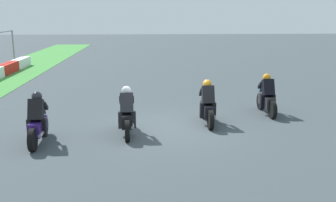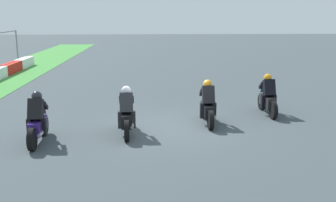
{
  "view_description": "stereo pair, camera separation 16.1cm",
  "coord_description": "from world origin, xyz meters",
  "px_view_note": "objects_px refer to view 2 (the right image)",
  "views": [
    {
      "loc": [
        -12.35,
        0.89,
        3.68
      ],
      "look_at": [
        -0.05,
        0.1,
        0.9
      ],
      "focal_mm": 41.42,
      "sensor_mm": 36.0,
      "label": 1
    },
    {
      "loc": [
        -12.35,
        0.73,
        3.68
      ],
      "look_at": [
        -0.05,
        0.1,
        0.9
      ],
      "focal_mm": 41.42,
      "sensor_mm": 36.0,
      "label": 2
    }
  ],
  "objects_px": {
    "rider_lane_a": "(268,98)",
    "rider_lane_d": "(38,122)",
    "rider_lane_b": "(208,106)",
    "rider_lane_c": "(127,115)"
  },
  "relations": [
    {
      "from": "rider_lane_a",
      "to": "rider_lane_d",
      "type": "relative_size",
      "value": 1.0
    },
    {
      "from": "rider_lane_c",
      "to": "rider_lane_d",
      "type": "distance_m",
      "value": 2.63
    },
    {
      "from": "rider_lane_c",
      "to": "rider_lane_a",
      "type": "bearing_deg",
      "value": -69.0
    },
    {
      "from": "rider_lane_a",
      "to": "rider_lane_b",
      "type": "bearing_deg",
      "value": 115.58
    },
    {
      "from": "rider_lane_b",
      "to": "rider_lane_d",
      "type": "bearing_deg",
      "value": 108.33
    },
    {
      "from": "rider_lane_b",
      "to": "rider_lane_c",
      "type": "bearing_deg",
      "value": 111.11
    },
    {
      "from": "rider_lane_b",
      "to": "rider_lane_c",
      "type": "height_order",
      "value": "same"
    },
    {
      "from": "rider_lane_d",
      "to": "rider_lane_c",
      "type": "bearing_deg",
      "value": -76.4
    },
    {
      "from": "rider_lane_a",
      "to": "rider_lane_d",
      "type": "xyz_separation_m",
      "value": [
        -2.9,
        7.66,
        0.0
      ]
    },
    {
      "from": "rider_lane_a",
      "to": "rider_lane_d",
      "type": "distance_m",
      "value": 8.19
    }
  ]
}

